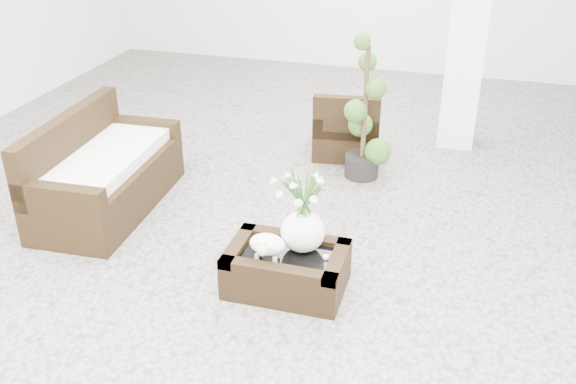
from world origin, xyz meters
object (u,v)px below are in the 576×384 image
(armchair, at_px, (348,121))
(loveseat, at_px, (105,164))
(topiary, at_px, (365,109))
(coffee_table, at_px, (287,271))

(armchair, height_order, loveseat, loveseat)
(topiary, bearing_deg, armchair, 116.56)
(coffee_table, bearing_deg, armchair, 91.66)
(coffee_table, distance_m, loveseat, 2.16)
(loveseat, height_order, topiary, topiary)
(coffee_table, distance_m, topiary, 2.22)
(coffee_table, height_order, armchair, armchair)
(coffee_table, bearing_deg, topiary, 84.75)
(coffee_table, height_order, loveseat, loveseat)
(coffee_table, relative_size, loveseat, 0.53)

